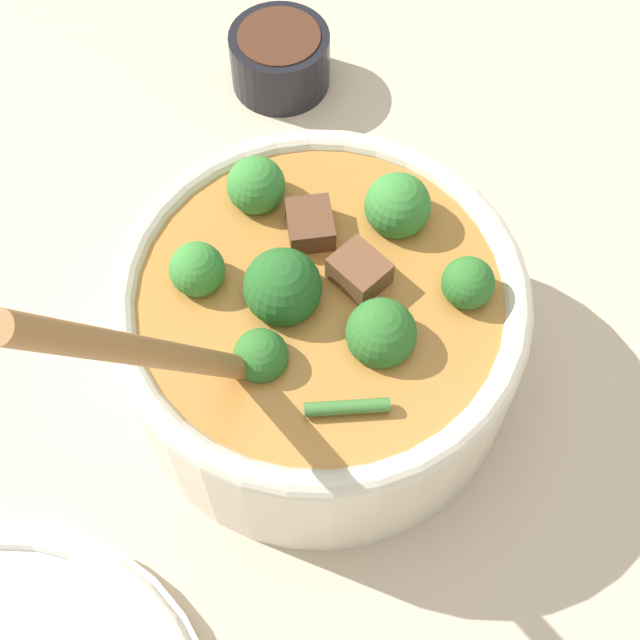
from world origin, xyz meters
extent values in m
plane|color=#C6B293|center=(0.00, 0.00, 0.00)|extent=(4.00, 4.00, 0.00)
cylinder|color=beige|center=(0.00, 0.00, 0.04)|extent=(0.22, 0.22, 0.09)
torus|color=beige|center=(0.00, 0.00, 0.09)|extent=(0.22, 0.22, 0.02)
cylinder|color=#B27533|center=(0.00, 0.00, 0.06)|extent=(0.20, 0.20, 0.06)
sphere|color=#235B23|center=(-0.02, -0.01, 0.10)|extent=(0.04, 0.04, 0.04)
cylinder|color=#6B9956|center=(-0.02, -0.01, 0.07)|extent=(0.01, 0.01, 0.02)
sphere|color=#387F33|center=(-0.06, 0.00, 0.10)|extent=(0.03, 0.03, 0.03)
cylinder|color=#6B9956|center=(-0.06, 0.00, 0.08)|extent=(0.01, 0.01, 0.01)
sphere|color=#2D6B28|center=(0.03, -0.02, 0.10)|extent=(0.04, 0.04, 0.04)
cylinder|color=#6B9956|center=(0.03, -0.02, 0.07)|extent=(0.01, 0.01, 0.02)
sphere|color=#2D6B28|center=(-0.02, -0.04, 0.09)|extent=(0.03, 0.03, 0.03)
cylinder|color=#6B9956|center=(-0.02, -0.04, 0.07)|extent=(0.01, 0.01, 0.01)
sphere|color=#387F33|center=(0.03, 0.05, 0.10)|extent=(0.04, 0.04, 0.04)
cylinder|color=#6B9956|center=(0.03, 0.05, 0.07)|extent=(0.01, 0.01, 0.02)
sphere|color=#2D6B28|center=(0.07, 0.01, 0.10)|extent=(0.03, 0.03, 0.03)
cylinder|color=#6B9956|center=(0.07, 0.01, 0.08)|extent=(0.01, 0.01, 0.01)
sphere|color=#387F33|center=(-0.04, 0.06, 0.10)|extent=(0.03, 0.03, 0.03)
cylinder|color=#6B9956|center=(-0.04, 0.06, 0.08)|extent=(0.01, 0.01, 0.01)
cube|color=brown|center=(-0.01, 0.04, 0.09)|extent=(0.03, 0.03, 0.02)
cube|color=brown|center=(0.02, 0.01, 0.09)|extent=(0.04, 0.04, 0.02)
cylinder|color=#3D7533|center=(0.02, -0.06, 0.09)|extent=(0.04, 0.02, 0.01)
ellipsoid|color=olive|center=(-0.03, -0.05, 0.08)|extent=(0.04, 0.03, 0.01)
cylinder|color=olive|center=(-0.05, -0.08, 0.17)|extent=(0.07, 0.09, 0.17)
cylinder|color=black|center=(-0.06, 0.23, 0.02)|extent=(0.07, 0.07, 0.04)
cylinder|color=#472819|center=(-0.06, 0.23, 0.04)|extent=(0.06, 0.06, 0.02)
camera|label=1|loc=(0.03, -0.24, 0.48)|focal=50.00mm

